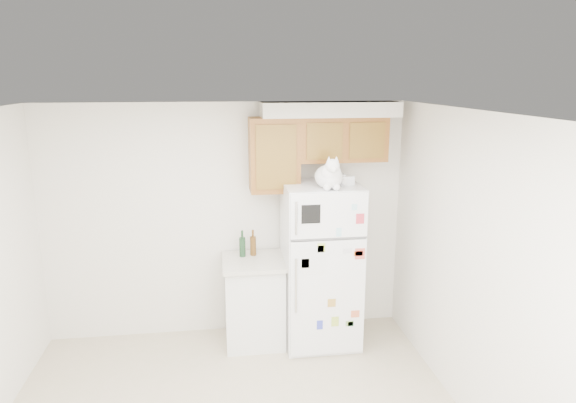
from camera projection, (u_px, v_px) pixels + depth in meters
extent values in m
cube|color=silver|center=(226.00, 221.00, 5.46)|extent=(3.80, 0.04, 2.50)
cube|color=silver|center=(490.00, 284.00, 3.80)|extent=(0.04, 4.00, 2.50)
cube|color=white|center=(228.00, 116.00, 3.25)|extent=(3.80, 4.00, 0.04)
cube|color=#955520|center=(342.00, 139.00, 5.25)|extent=(0.90, 0.33, 0.45)
cube|color=#955520|center=(274.00, 155.00, 5.19)|extent=(0.50, 0.33, 0.75)
cube|color=silver|center=(330.00, 109.00, 5.18)|extent=(1.40, 0.37, 0.15)
cube|color=white|center=(320.00, 264.00, 5.32)|extent=(0.76, 0.72, 1.70)
cube|color=white|center=(329.00, 216.00, 4.82)|extent=(0.74, 0.03, 0.44)
cube|color=white|center=(328.00, 298.00, 5.01)|extent=(0.74, 0.03, 1.19)
cube|color=#59595B|center=(329.00, 238.00, 4.87)|extent=(0.74, 0.03, 0.02)
cylinder|color=silver|center=(296.00, 218.00, 4.74)|extent=(0.02, 0.02, 0.32)
cylinder|color=silver|center=(296.00, 286.00, 4.90)|extent=(0.02, 0.02, 0.55)
cube|color=black|center=(311.00, 214.00, 4.77)|extent=(0.18, 0.00, 0.18)
cube|color=white|center=(313.00, 260.00, 4.88)|extent=(0.22, 0.00, 0.28)
cube|color=silver|center=(347.00, 251.00, 4.91)|extent=(0.09, 0.00, 0.05)
cube|color=#3742C1|center=(320.00, 325.00, 5.05)|extent=(0.06, 0.00, 0.10)
cube|color=#3D8750|center=(305.00, 263.00, 4.87)|extent=(0.08, 0.00, 0.09)
cube|color=#B98A3A|center=(332.00, 303.00, 5.01)|extent=(0.08, 0.00, 0.08)
cube|color=#3B8155|center=(351.00, 324.00, 5.09)|extent=(0.06, 0.00, 0.05)
cube|color=#B2CD48|center=(335.00, 322.00, 5.06)|extent=(0.07, 0.00, 0.10)
cube|color=orange|center=(358.00, 253.00, 4.93)|extent=(0.09, 0.00, 0.05)
cube|color=#6E964B|center=(350.00, 323.00, 5.09)|extent=(0.08, 0.00, 0.05)
cube|color=#A5DFE9|center=(339.00, 232.00, 4.85)|extent=(0.05, 0.00, 0.08)
cube|color=#CEEC53|center=(321.00, 248.00, 4.86)|extent=(0.08, 0.00, 0.09)
cube|color=#A6E0EB|center=(354.00, 207.00, 4.81)|extent=(0.05, 0.00, 0.06)
cube|color=#D65243|center=(360.00, 254.00, 4.93)|extent=(0.10, 0.00, 0.11)
cube|color=#DE6C45|center=(355.00, 314.00, 5.08)|extent=(0.09, 0.00, 0.07)
cube|color=#CD3343|center=(360.00, 219.00, 4.85)|extent=(0.08, 0.00, 0.10)
cube|color=white|center=(254.00, 302.00, 5.38)|extent=(0.60, 0.60, 0.88)
cube|color=beige|center=(254.00, 262.00, 5.26)|extent=(0.64, 0.64, 0.04)
ellipsoid|color=white|center=(329.00, 177.00, 4.93)|extent=(0.26, 0.36, 0.22)
ellipsoid|color=white|center=(331.00, 174.00, 4.82)|extent=(0.19, 0.15, 0.21)
sphere|color=white|center=(333.00, 166.00, 4.75)|extent=(0.13, 0.13, 0.13)
cone|color=white|center=(329.00, 159.00, 4.73)|extent=(0.04, 0.04, 0.05)
cone|color=white|center=(336.00, 159.00, 4.74)|extent=(0.04, 0.04, 0.05)
cone|color=#D88C8C|center=(329.00, 160.00, 4.73)|extent=(0.02, 0.02, 0.03)
cone|color=#D88C8C|center=(337.00, 160.00, 4.74)|extent=(0.02, 0.02, 0.03)
sphere|color=white|center=(334.00, 169.00, 4.70)|extent=(0.06, 0.06, 0.06)
sphere|color=white|center=(327.00, 187.00, 4.81)|extent=(0.07, 0.07, 0.07)
sphere|color=white|center=(336.00, 187.00, 4.82)|extent=(0.07, 0.07, 0.07)
cylinder|color=white|center=(337.00, 181.00, 5.08)|extent=(0.16, 0.23, 0.08)
cube|color=white|center=(336.00, 179.00, 5.13)|extent=(0.19, 0.14, 0.10)
cube|color=white|center=(345.00, 180.00, 5.09)|extent=(0.17, 0.14, 0.09)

